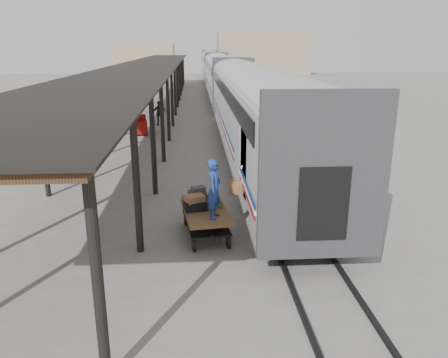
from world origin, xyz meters
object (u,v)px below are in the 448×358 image
at_px(baggage_cart, 206,216).
at_px(luggage_tug, 140,126).
at_px(pedestrian, 160,113).
at_px(porter, 215,189).

height_order(baggage_cart, luggage_tug, luggage_tug).
xyz_separation_m(baggage_cart, pedestrian, (-2.83, 19.49, 0.23)).
bearing_deg(baggage_cart, pedestrian, 90.36).
relative_size(porter, pedestrian, 0.98).
height_order(baggage_cart, porter, porter).
distance_m(luggage_tug, porter, 17.44).
bearing_deg(porter, baggage_cart, 39.43).
height_order(luggage_tug, pedestrian, pedestrian).
xyz_separation_m(luggage_tug, pedestrian, (1.02, 3.23, 0.32)).
bearing_deg(pedestrian, porter, 79.26).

